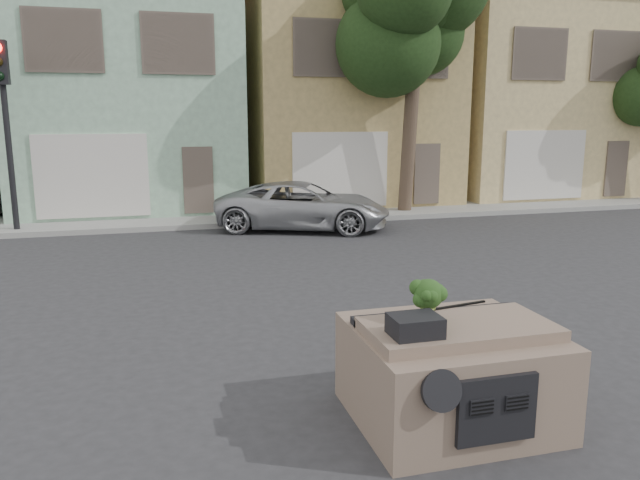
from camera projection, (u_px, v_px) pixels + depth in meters
name	position (u px, v px, depth m)	size (l,w,h in m)	color
ground_plane	(358.00, 328.00, 9.54)	(120.00, 120.00, 0.00)	#303033
sidewalk	(250.00, 216.00, 19.45)	(40.00, 3.00, 0.15)	gray
townhouse_mint	(129.00, 97.00, 21.58)	(7.20, 8.20, 7.55)	#96C0A0
townhouse_tan	(336.00, 99.00, 23.53)	(7.20, 8.20, 7.55)	tan
townhouse_beige	(511.00, 100.00, 25.48)	(7.20, 8.20, 7.55)	tan
silver_pickup	(303.00, 229.00, 17.69)	(2.23, 4.83, 1.34)	#A5A7AB
traffic_signal	(7.00, 140.00, 16.32)	(0.40, 0.40, 5.10)	black
tree_near	(411.00, 80.00, 19.25)	(4.40, 4.00, 8.50)	#1C3414
car_dashboard	(450.00, 369.00, 6.59)	(2.00, 1.80, 1.12)	#786252
instrument_hump	(415.00, 326.00, 5.98)	(0.48, 0.38, 0.20)	black
wiper_arm	(459.00, 305.00, 6.91)	(0.70, 0.03, 0.02)	black
broccoli	(428.00, 300.00, 6.38)	(0.37, 0.37, 0.45)	#1E3A14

